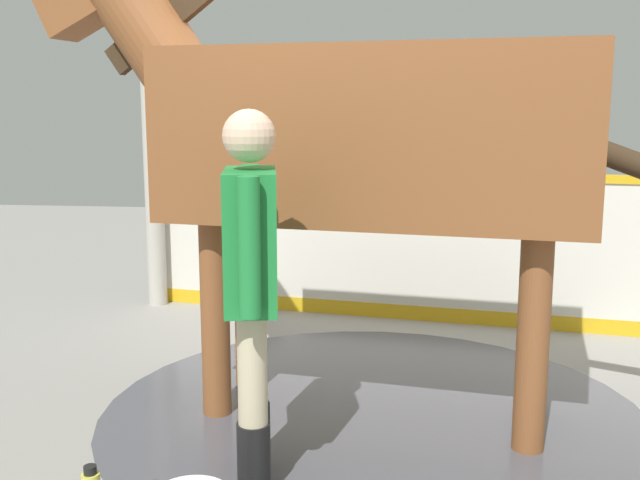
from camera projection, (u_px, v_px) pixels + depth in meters
name	position (u px, v px, depth m)	size (l,w,h in m)	color
ground_plane	(400.00, 395.00, 4.52)	(16.00, 16.00, 0.02)	gray
wet_patch	(373.00, 411.00, 4.24)	(3.07, 3.07, 0.00)	#4C4C54
barrier_wall	(423.00, 252.00, 5.97)	(0.79, 4.48, 1.21)	silver
roof_post_near	(152.00, 147.00, 6.31)	(0.16, 0.16, 2.74)	#B7B2A8
horse	(354.00, 135.00, 4.00)	(1.23, 3.57, 2.64)	brown
handler	(251.00, 274.00, 3.28)	(0.67, 0.31, 1.70)	black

